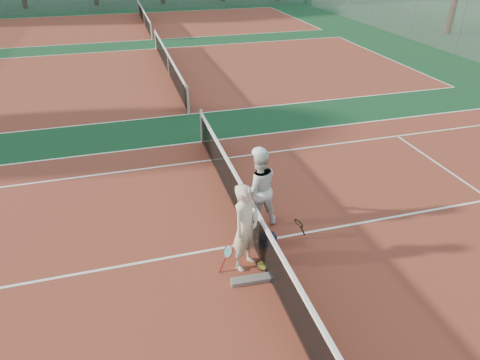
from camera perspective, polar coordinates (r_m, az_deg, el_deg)
The scene contains 16 objects.
ground at distance 9.55m, azimuth 1.64°, elevation -8.34°, with size 130.00×130.00×0.00m, color #0E361C.
court_main at distance 9.54m, azimuth 1.64°, elevation -8.33°, with size 23.77×10.97×0.01m, color maroon.
court_far_a at distance 21.57m, azimuth -9.42°, elevation 13.75°, with size 23.77×10.97×0.01m, color maroon.
court_far_b at distance 34.70m, azimuth -12.60°, elevation 19.59°, with size 23.77×10.97×0.01m, color maroon.
net_main at distance 9.24m, azimuth 1.69°, elevation -5.86°, with size 0.10×10.98×1.02m, color black, non-canonical shape.
net_far_a at distance 21.44m, azimuth -9.53°, elevation 15.04°, with size 0.10×10.98×1.02m, color black, non-canonical shape.
net_far_b at distance 34.62m, azimuth -12.69°, elevation 20.41°, with size 0.10×10.98×1.02m, color black, non-canonical shape.
player_a at distance 8.40m, azimuth 0.76°, elevation -6.33°, with size 0.69×0.45×1.89m, color beige.
player_b at distance 9.65m, azimuth 2.45°, elevation -1.06°, with size 0.92×0.71×1.88m, color silver.
racket_red at distance 8.75m, azimuth -1.61°, elevation -10.26°, with size 0.32×0.27×0.54m, color maroon, non-canonical shape.
racket_black_held at distance 9.58m, azimuth 7.77°, elevation -6.45°, with size 0.32×0.27×0.54m, color black, non-canonical shape.
racket_spare at distance 8.88m, azimuth 2.93°, elevation -11.42°, with size 0.60×0.27×0.11m, color black, non-canonical shape.
sports_bag_navy at distance 9.41m, azimuth 3.71°, elevation -8.02°, with size 0.33×0.23×0.26m, color black.
sports_bag_purple at distance 9.41m, azimuth 3.65°, elevation -8.08°, with size 0.31×0.21×0.25m, color black.
net_cover_canvas at distance 8.60m, azimuth 1.67°, elevation -13.12°, with size 0.85×0.20×0.09m, color #615B58.
water_bottle at distance 9.29m, azimuth 4.07°, elevation -8.49°, with size 0.09×0.09×0.30m, color silver.
Camera 1 is at (-2.31, -7.11, 5.93)m, focal length 32.00 mm.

